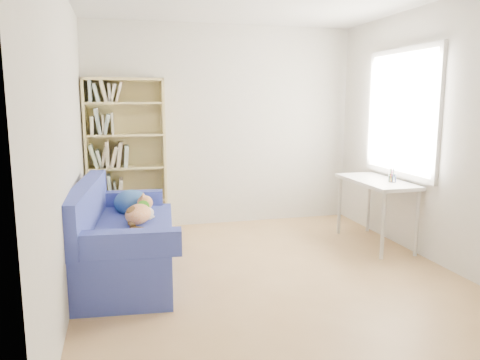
{
  "coord_description": "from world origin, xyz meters",
  "views": [
    {
      "loc": [
        -1.32,
        -4.03,
        1.64
      ],
      "look_at": [
        -0.17,
        0.44,
        0.85
      ],
      "focal_mm": 35.0,
      "sensor_mm": 36.0,
      "label": 1
    }
  ],
  "objects_px": {
    "sofa": "(122,239)",
    "desk": "(376,187)",
    "pen_cup": "(392,177)",
    "bookshelf": "(126,163)"
  },
  "relations": [
    {
      "from": "sofa",
      "to": "desk",
      "type": "distance_m",
      "value": 2.85
    },
    {
      "from": "desk",
      "to": "pen_cup",
      "type": "height_order",
      "value": "pen_cup"
    },
    {
      "from": "sofa",
      "to": "pen_cup",
      "type": "xyz_separation_m",
      "value": [
        2.91,
        0.08,
        0.47
      ]
    },
    {
      "from": "bookshelf",
      "to": "pen_cup",
      "type": "relative_size",
      "value": 11.92
    },
    {
      "from": "sofa",
      "to": "bookshelf",
      "type": "xyz_separation_m",
      "value": [
        0.09,
        1.45,
        0.54
      ]
    },
    {
      "from": "desk",
      "to": "pen_cup",
      "type": "relative_size",
      "value": 6.87
    },
    {
      "from": "pen_cup",
      "to": "sofa",
      "type": "bearing_deg",
      "value": -178.39
    },
    {
      "from": "bookshelf",
      "to": "sofa",
      "type": "bearing_deg",
      "value": -93.43
    },
    {
      "from": "sofa",
      "to": "bookshelf",
      "type": "distance_m",
      "value": 1.55
    },
    {
      "from": "bookshelf",
      "to": "desk",
      "type": "xyz_separation_m",
      "value": [
        2.73,
        -1.21,
        -0.21
      ]
    }
  ]
}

